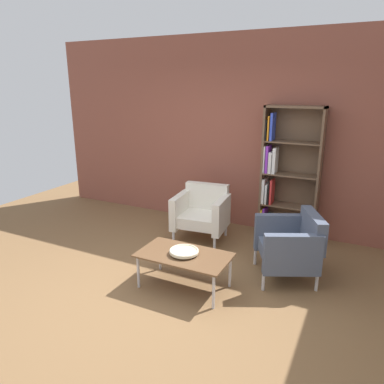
% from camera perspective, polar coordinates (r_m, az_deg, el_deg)
% --- Properties ---
extents(ground_plane, '(8.32, 8.32, 0.00)m').
position_cam_1_polar(ground_plane, '(4.05, -6.86, -15.94)').
color(ground_plane, brown).
extents(brick_back_panel, '(6.40, 0.12, 2.90)m').
position_cam_1_polar(brick_back_panel, '(5.67, 6.43, 9.17)').
color(brick_back_panel, brown).
rests_on(brick_back_panel, ground_plane).
extents(bookshelf_tall, '(0.80, 0.30, 1.90)m').
position_cam_1_polar(bookshelf_tall, '(5.33, 14.43, 2.58)').
color(bookshelf_tall, brown).
rests_on(bookshelf_tall, ground_plane).
extents(coffee_table_low, '(1.00, 0.56, 0.40)m').
position_cam_1_polar(coffee_table_low, '(4.00, -1.26, -10.16)').
color(coffee_table_low, brown).
rests_on(coffee_table_low, ground_plane).
extents(decorative_bowl, '(0.32, 0.32, 0.05)m').
position_cam_1_polar(decorative_bowl, '(3.97, -1.26, -9.30)').
color(decorative_bowl, beige).
rests_on(decorative_bowl, coffee_table_low).
extents(armchair_near_window, '(0.78, 0.73, 0.78)m').
position_cam_1_polar(armchair_near_window, '(5.21, 1.60, -3.12)').
color(armchair_near_window, white).
rests_on(armchair_near_window, ground_plane).
extents(armchair_spare_guest, '(0.89, 0.92, 0.78)m').
position_cam_1_polar(armchair_spare_guest, '(4.34, 15.39, -7.90)').
color(armchair_spare_guest, '#4C566B').
rests_on(armchair_spare_guest, ground_plane).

